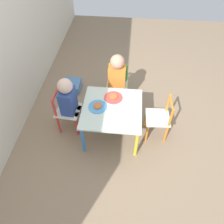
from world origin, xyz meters
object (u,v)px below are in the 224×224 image
Objects in this scene: plate_back at (98,106)px; child_right at (117,78)px; chair_red at (67,111)px; storage_bin at (72,86)px; plate_right at (113,97)px; child_back at (70,101)px; kids_table at (112,111)px; chair_orange at (159,119)px; chair_green at (117,86)px.

child_right is at bearing -19.77° from plate_back.
chair_red is 2.17× the size of storage_bin.
plate_right is (-0.31, 0.01, -0.02)m from child_right.
plate_right is (0.12, -0.46, -0.01)m from child_back.
child_back is (0.04, 0.46, 0.07)m from kids_table.
kids_table is at bearing -90.00° from chair_orange.
child_right reaches higher than chair_red.
chair_red is 0.18m from child_back.
storage_bin is (0.55, 0.64, -0.37)m from plate_right.
chair_orange is at bearing -86.80° from kids_table.
chair_green is at bearing -39.73° from child_back.
child_back is (-0.00, -0.06, 0.17)m from chair_red.
child_back reaches higher than plate_right.
child_back is 3.76× the size of plate_back.
kids_table is at bearing -90.00° from chair_green.
plate_right is at bearing -90.78° from child_right.
child_right is 0.31m from plate_right.
plate_right reaches higher than kids_table.
storage_bin is at bearing 42.49° from kids_table.
chair_green is 2.71× the size of plate_right.
chair_green is (0.52, -0.01, -0.10)m from kids_table.
child_right is (0.46, -0.01, 0.09)m from kids_table.
child_right is 3.77× the size of plate_right.
chair_orange reaches higher than plate_back.
kids_table is 1.17× the size of chair_orange.
child_right reaches higher than plate_back.
chair_orange is at bearing -103.34° from plate_right.
chair_green is at bearing -105.22° from storage_bin.
child_back is at bearing 83.34° from plate_back.
child_back is 3.70× the size of plate_right.
plate_back reaches higher than kids_table.
chair_orange is 0.69m from child_right.
child_back is at bearing -90.00° from chair_red.
child_back reaches higher than chair_green.
chair_red is at bearing -136.44° from chair_green.
kids_table is 0.17m from plate_back.
child_right reaches higher than chair_orange.
chair_orange reaches higher than storage_bin.
chair_green reaches higher than plate_back.
storage_bin is (0.70, 0.64, -0.31)m from kids_table.
chair_green is (0.48, -0.53, 0.00)m from chair_red.
plate_right is 0.80× the size of storage_bin.
chair_red is 0.72× the size of child_right.
chair_green is 0.71m from chair_orange.
child_right is at bearing -90.00° from chair_green.
kids_table is 0.17m from plate_right.
kids_table is 0.53m from chair_orange.
chair_orange is 0.56m from plate_right.
plate_right is (0.11, -0.52, 0.16)m from chair_red.
kids_table is at bearing -90.00° from chair_red.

